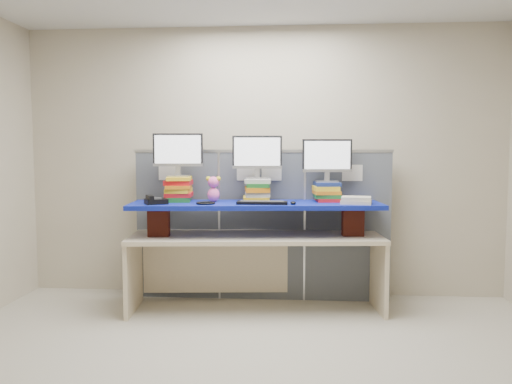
# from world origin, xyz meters

# --- Properties ---
(room) EXTENTS (5.00, 4.00, 2.80)m
(room) POSITION_xyz_m (0.00, 0.00, 1.40)
(room) COLOR #C1B69F
(room) RESTS_ON ground
(cubicle_partition) EXTENTS (2.60, 0.06, 1.53)m
(cubicle_partition) POSITION_xyz_m (-0.00, 1.78, 0.77)
(cubicle_partition) COLOR #4B5058
(cubicle_partition) RESTS_ON ground
(desk) EXTENTS (2.42, 0.90, 0.72)m
(desk) POSITION_xyz_m (-0.03, 1.42, 0.58)
(desk) COLOR beige
(desk) RESTS_ON ground
(brick_pier_left) EXTENTS (0.20, 0.12, 0.27)m
(brick_pier_left) POSITION_xyz_m (-0.93, 1.29, 0.86)
(brick_pier_left) COLOR maroon
(brick_pier_left) RESTS_ON desk
(brick_pier_right) EXTENTS (0.20, 0.12, 0.27)m
(brick_pier_right) POSITION_xyz_m (0.88, 1.45, 0.86)
(brick_pier_right) COLOR maroon
(brick_pier_right) RESTS_ON desk
(blue_board) EXTENTS (2.39, 0.79, 0.04)m
(blue_board) POSITION_xyz_m (-0.03, 1.42, 1.01)
(blue_board) COLOR #0B0E8F
(blue_board) RESTS_ON brick_pier_left
(book_stack_left) EXTENTS (0.27, 0.33, 0.24)m
(book_stack_left) POSITION_xyz_m (-0.78, 1.48, 1.15)
(book_stack_left) COLOR #1A6123
(book_stack_left) RESTS_ON blue_board
(book_stack_center) EXTENTS (0.28, 0.33, 0.22)m
(book_stack_center) POSITION_xyz_m (-0.03, 1.54, 1.14)
(book_stack_center) COLOR yellow
(book_stack_center) RESTS_ON blue_board
(book_stack_right) EXTENTS (0.27, 0.31, 0.18)m
(book_stack_right) POSITION_xyz_m (0.64, 1.60, 1.12)
(book_stack_right) COLOR red
(book_stack_right) RESTS_ON blue_board
(monitor_left) EXTENTS (0.48, 0.15, 0.41)m
(monitor_left) POSITION_xyz_m (-0.78, 1.47, 1.50)
(monitor_left) COLOR #939297
(monitor_left) RESTS_ON book_stack_left
(monitor_center) EXTENTS (0.48, 0.15, 0.41)m
(monitor_center) POSITION_xyz_m (-0.03, 1.54, 1.48)
(monitor_center) COLOR #939297
(monitor_center) RESTS_ON book_stack_center
(monitor_right) EXTENTS (0.48, 0.15, 0.41)m
(monitor_right) POSITION_xyz_m (0.64, 1.60, 1.45)
(monitor_right) COLOR #939297
(monitor_right) RESTS_ON book_stack_right
(keyboard) EXTENTS (0.46, 0.16, 0.03)m
(keyboard) POSITION_xyz_m (0.03, 1.29, 1.05)
(keyboard) COLOR black
(keyboard) RESTS_ON blue_board
(mouse) EXTENTS (0.07, 0.11, 0.03)m
(mouse) POSITION_xyz_m (0.32, 1.28, 1.05)
(mouse) COLOR black
(mouse) RESTS_ON blue_board
(desk_phone) EXTENTS (0.25, 0.24, 0.08)m
(desk_phone) POSITION_xyz_m (-0.95, 1.23, 1.06)
(desk_phone) COLOR black
(desk_phone) RESTS_ON blue_board
(headset) EXTENTS (0.19, 0.19, 0.02)m
(headset) POSITION_xyz_m (-0.48, 1.25, 1.04)
(headset) COLOR black
(headset) RESTS_ON blue_board
(plush_toy) EXTENTS (0.14, 0.11, 0.24)m
(plush_toy) POSITION_xyz_m (-0.44, 1.47, 1.16)
(plush_toy) COLOR pink
(plush_toy) RESTS_ON blue_board
(binder_stack) EXTENTS (0.31, 0.26, 0.07)m
(binder_stack) POSITION_xyz_m (0.90, 1.39, 1.06)
(binder_stack) COLOR beige
(binder_stack) RESTS_ON blue_board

